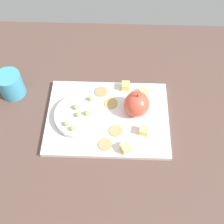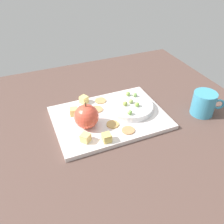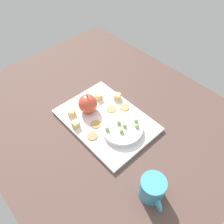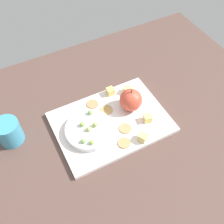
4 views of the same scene
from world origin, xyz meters
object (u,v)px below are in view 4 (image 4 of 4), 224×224
Objects in this scene: platter at (111,122)px; apple_whole at (131,100)px; grape_3 at (92,142)px; cheese_cube_3 at (110,91)px; cracker_3 at (92,104)px; cheese_cube_0 at (148,118)px; grape_0 at (82,124)px; grape_4 at (84,141)px; grape_5 at (95,125)px; grape_1 at (89,130)px; cheese_cube_1 at (128,90)px; cracker_1 at (124,143)px; cup at (8,132)px; cheese_cube_2 at (143,137)px; grape_2 at (91,112)px; serving_dish at (89,130)px; cracker_2 at (107,110)px; cracker_0 at (125,128)px.

apple_whole is at bearing -165.96° from platter.
platter is at bearing -147.58° from grape_3.
cheese_cube_3 is 0.63× the size of cracker_3.
cheese_cube_0 is at bearing 153.59° from platter.
grape_4 is at bearing 69.70° from grape_0.
apple_whole is 15.19cm from grape_5.
cheese_cube_1 is at bearing -151.96° from grape_1.
cup reaches higher than cracker_1.
cheese_cube_3 is 1.47× the size of grape_5.
platter is 12.67cm from cheese_cube_2.
grape_2 reaches higher than grape_1.
grape_4 is at bearing -37.96° from grape_3.
serving_dish is 6.12× the size of cheese_cube_1.
cracker_2 is (4.71, -16.03, -1.08)cm from cheese_cube_2.
cheese_cube_0 is at bearing 164.98° from grape_5.
cracker_0 is 0.39× the size of cup.
cracker_2 is 16.13cm from grape_4.
serving_dish is at bearing 156.56° from cup.
cracker_0 is 2.36× the size of grape_0.
grape_2 is (10.93, -15.66, 1.67)cm from cheese_cube_2.
cracker_3 is (11.20, -7.26, -3.70)cm from apple_whole.
cheese_cube_1 is at bearing -111.44° from apple_whole.
platter is 10.48cm from grape_0.
cracker_3 is (-5.78, -10.12, -0.86)cm from serving_dish.
apple_whole is at bearing 161.35° from cracker_2.
cracker_2 is at bearing 171.97° from cup.
grape_4 is 0.17× the size of cup.
cracker_0 is at bearing 58.04° from cheese_cube_1.
serving_dish is 9.02× the size of grape_5.
cup is (22.86, -11.29, -0.14)cm from grape_1.
cracker_0 is at bearing 178.61° from grape_4.
cheese_cube_1 is 1.00× the size of cheese_cube_2.
grape_5 reaches higher than platter.
grape_0 is at bearing -7.16° from platter.
grape_2 is at bearing -125.62° from grape_4.
apple_whole is 4.51× the size of grape_4.
grape_2 is 1.00× the size of grape_5.
cup reaches higher than cheese_cube_0.
grape_0 is at bearing -53.14° from serving_dish.
grape_1 reaches higher than cheese_cube_0.
cup is at bearing 0.07° from cracker_3.
grape_4 is at bearing -1.87° from cheese_cube_0.
cracker_3 is 2.36× the size of grape_3.
cheese_cube_1 is 20.75cm from cheese_cube_2.
cheese_cube_1 is 22.37cm from grape_0.
cup is (32.41, -4.57, 2.54)cm from cracker_2.
platter is at bearing -62.11° from cracker_0.
cracker_3 is 17.16cm from grape_4.
cracker_0 is 15.37cm from cracker_3.
platter is 14.68× the size of cheese_cube_2.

